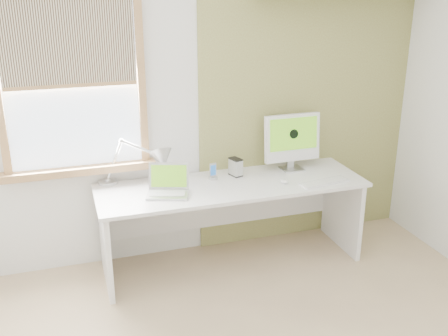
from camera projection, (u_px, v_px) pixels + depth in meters
name	position (u px, v px, depth m)	size (l,w,h in m)	color
room	(284.00, 179.00, 2.80)	(4.04, 3.54, 2.64)	tan
accent_wall	(307.00, 99.00, 4.65)	(2.00, 0.02, 2.60)	olive
window	(72.00, 86.00, 3.97)	(1.20, 0.14, 1.42)	olive
desk	(229.00, 203.00, 4.40)	(2.20, 0.70, 0.73)	white
desk_lamp	(152.00, 161.00, 4.20)	(0.63, 0.40, 0.38)	#B0B2B5
laptop	(168.00, 186.00, 4.08)	(0.38, 0.34, 0.22)	#B0B2B5
phone_dock	(213.00, 175.00, 4.37)	(0.09, 0.09, 0.14)	#B0B2B5
external_drive	(236.00, 167.00, 4.44)	(0.10, 0.13, 0.15)	#B0B2B5
imac	(292.00, 139.00, 4.53)	(0.50, 0.17, 0.49)	#B0B2B5
keyboard	(324.00, 182.00, 4.29)	(0.44, 0.19, 0.02)	white
mouse	(284.00, 181.00, 4.30)	(0.05, 0.09, 0.03)	white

